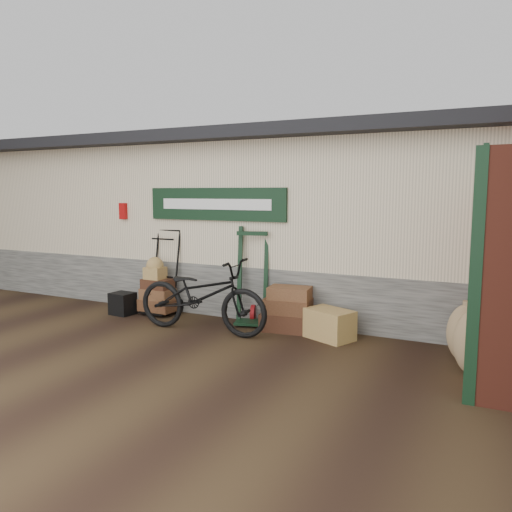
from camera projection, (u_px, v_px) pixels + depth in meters
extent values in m
plane|color=black|center=(202.00, 333.00, 7.69)|extent=(80.00, 80.00, 0.00)
cube|color=#4C4C47|center=(274.00, 277.00, 10.08)|extent=(14.00, 3.54, 0.90)
cube|color=tan|center=(274.00, 202.00, 9.89)|extent=(14.00, 3.50, 2.10)
cube|color=black|center=(272.00, 143.00, 9.61)|extent=(14.40, 4.10, 0.20)
cube|color=black|center=(216.00, 204.00, 8.43)|extent=(2.60, 0.06, 0.55)
cube|color=white|center=(215.00, 204.00, 8.40)|extent=(2.10, 0.01, 0.18)
cube|color=#A30B0B|center=(124.00, 211.00, 9.32)|extent=(0.14, 0.10, 0.30)
cube|color=black|center=(476.00, 279.00, 4.96)|extent=(0.12, 0.12, 2.60)
cube|color=#194C2D|center=(488.00, 175.00, 5.88)|extent=(0.04, 2.40, 0.28)
cube|color=black|center=(489.00, 158.00, 5.86)|extent=(0.05, 2.50, 0.14)
cube|color=olive|center=(330.00, 324.00, 7.34)|extent=(0.80, 0.68, 0.44)
cube|color=black|center=(123.00, 304.00, 8.82)|extent=(0.42, 0.37, 0.39)
imported|color=black|center=(202.00, 291.00, 7.65)|extent=(0.83, 2.23, 1.28)
ellipsoid|color=olive|center=(466.00, 333.00, 6.32)|extent=(0.49, 0.42, 0.75)
ellipsoid|color=olive|center=(474.00, 343.00, 5.85)|extent=(0.60, 0.56, 0.79)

